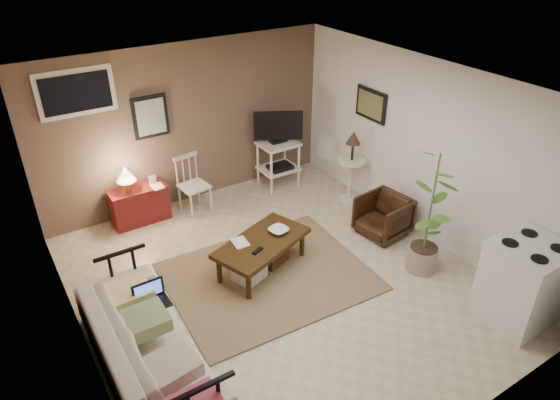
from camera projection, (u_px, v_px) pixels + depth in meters
floor at (280, 281)px, 6.10m from camera, size 5.00×5.00×0.00m
art_back at (150, 117)px, 6.91m from camera, size 0.50×0.03×0.60m
art_right at (371, 105)px, 7.14m from camera, size 0.03×0.60×0.45m
window at (76, 93)px, 6.24m from camera, size 0.96×0.03×0.60m
rug at (269, 276)px, 6.16m from camera, size 2.47×2.02×0.02m
coffee_table at (262, 253)px, 6.17m from camera, size 1.35×1.00×0.46m
sofa at (145, 337)px, 4.74m from camera, size 0.63×2.15×0.84m
sofa_pillows at (159, 344)px, 4.53m from camera, size 0.41×2.04×0.14m
sofa_end_rails at (158, 336)px, 4.82m from camera, size 0.58×2.15×0.72m
laptop at (151, 297)px, 5.04m from camera, size 0.33×0.24×0.23m
red_console at (138, 202)px, 7.13m from camera, size 0.80×0.36×0.92m
spindle_chair at (193, 186)px, 7.36m from camera, size 0.44×0.44×0.86m
tv_stand at (279, 148)px, 7.90m from camera, size 0.69×0.49×1.27m
side_table at (352, 159)px, 7.45m from camera, size 0.43×0.43×1.15m
armchair at (383, 215)px, 6.84m from camera, size 0.63×0.67×0.63m
potted_plant at (430, 210)px, 5.88m from camera, size 0.41×0.41×1.62m
stove at (523, 282)px, 5.33m from camera, size 0.74×0.69×0.97m
bowl at (279, 224)px, 6.18m from camera, size 0.24×0.11×0.24m
book_table at (233, 237)px, 5.95m from camera, size 0.18×0.04×0.24m
book_console at (151, 182)px, 6.97m from camera, size 0.16×0.02×0.21m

